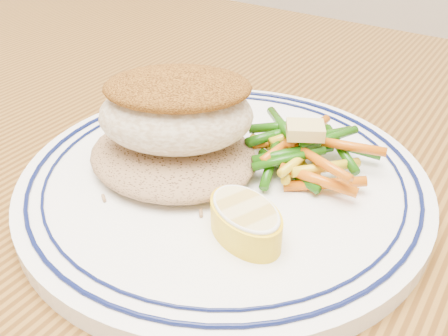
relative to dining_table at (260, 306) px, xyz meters
The scene contains 7 objects.
dining_table is the anchor object (origin of this frame).
plate 0.11m from the dining_table, behind, with size 0.30×0.30×0.02m.
rice_pilaf 0.15m from the dining_table, behind, with size 0.13×0.11×0.02m, color olive.
fish_fillet 0.17m from the dining_table, behind, with size 0.14×0.13×0.06m.
vegetable_pile 0.13m from the dining_table, 88.30° to the left, with size 0.11×0.10×0.03m.
butter_pat 0.15m from the dining_table, 84.84° to the left, with size 0.03×0.02×0.01m, color #D5BC68.
lemon_wedge 0.13m from the dining_table, 78.20° to the right, with size 0.07×0.07×0.02m.
Camera 1 is at (0.13, -0.25, 0.97)m, focal length 40.00 mm.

